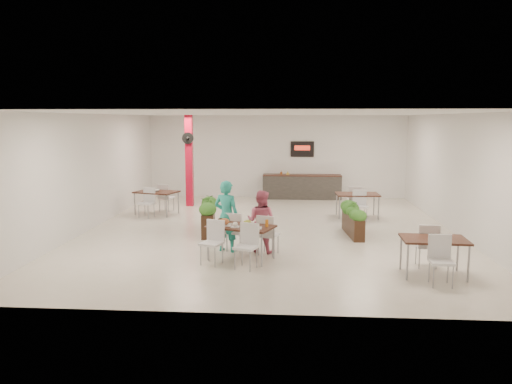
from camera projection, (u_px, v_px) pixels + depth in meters
The scene contains 12 objects.
ground at pixel (269, 230), 13.80m from camera, with size 12.00×12.00×0.00m, color beige.
room_shell at pixel (270, 158), 13.51m from camera, with size 10.10×12.10×3.22m.
red_column at pixel (189, 160), 17.52m from camera, with size 0.40×0.41×3.20m.
service_counter at pixel (302, 186), 19.24m from camera, with size 3.00×0.64×2.20m.
main_table at pixel (240, 231), 10.88m from camera, with size 1.70×1.94×0.92m.
diner_man at pixel (227, 216), 11.52m from camera, with size 0.61×0.40×1.66m, color teal.
diner_woman at pixel (261, 221), 11.48m from camera, with size 0.70×0.55×1.44m, color #DC6181.
planter_left at pixel (208, 213), 13.55m from camera, with size 0.60×1.96×1.03m.
planter_right at pixel (353, 217), 13.18m from camera, with size 0.52×1.74×0.91m.
side_table_a at pixel (157, 195), 16.07m from camera, with size 1.49×1.67×0.92m.
side_table_b at pixel (357, 197), 15.56m from camera, with size 1.33×1.63×0.92m.
side_table_c at pixel (434, 244), 9.73m from camera, with size 1.27×1.63×0.92m.
Camera 1 is at (0.60, -13.50, 3.05)m, focal length 35.00 mm.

